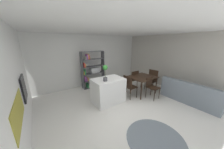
% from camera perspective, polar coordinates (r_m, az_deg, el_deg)
% --- Properties ---
extents(ground_plane, '(8.83, 8.83, 0.00)m').
position_cam_1_polar(ground_plane, '(3.96, 4.53, -17.20)').
color(ground_plane, silver).
extents(ceiling_slab, '(6.43, 5.55, 0.06)m').
position_cam_1_polar(ceiling_slab, '(3.33, 5.61, 23.81)').
color(ceiling_slab, white).
rests_on(ceiling_slab, ground_plane).
extents(back_partition, '(6.43, 0.06, 2.59)m').
position_cam_1_polar(back_partition, '(5.75, -13.01, 7.01)').
color(back_partition, silver).
rests_on(back_partition, ground_plane).
extents(right_partition_gray, '(0.06, 5.55, 2.59)m').
position_cam_1_polar(right_partition_gray, '(5.96, 29.29, 5.66)').
color(right_partition_gray, '#B2ADA3').
rests_on(right_partition_gray, ground_plane).
extents(cabinet_niche_splashback, '(0.01, 1.14, 0.48)m').
position_cam_1_polar(cabinet_niche_splashback, '(2.51, -41.03, -14.66)').
color(cabinet_niche_splashback, '#9E932D').
rests_on(cabinet_niche_splashback, ground_plane).
extents(built_in_oven, '(0.06, 0.62, 0.61)m').
position_cam_1_polar(built_in_oven, '(3.50, -39.47, -5.51)').
color(built_in_oven, black).
rests_on(built_in_oven, ground_plane).
extents(kitchen_island, '(1.14, 0.77, 0.93)m').
position_cam_1_polar(kitchen_island, '(4.11, -2.03, -8.43)').
color(kitchen_island, white).
rests_on(kitchen_island, ground_plane).
extents(potted_plant_on_island, '(0.17, 0.17, 0.56)m').
position_cam_1_polar(potted_plant_on_island, '(3.63, -3.63, 1.51)').
color(potted_plant_on_island, '#4C4C51').
rests_on(potted_plant_on_island, kitchen_island).
extents(open_bookshelf, '(1.16, 0.31, 1.81)m').
position_cam_1_polar(open_bookshelf, '(5.47, -10.62, 2.33)').
color(open_bookshelf, '#4C4C51').
rests_on(open_bookshelf, ground_plane).
extents(foreground_floor_rug, '(1.34, 1.34, 0.01)m').
position_cam_1_polar(foreground_floor_rug, '(3.14, 21.80, -29.01)').
color(foreground_floor_rug, slate).
rests_on(foreground_floor_rug, ground_plane).
extents(dining_table, '(1.11, 0.95, 0.77)m').
position_cam_1_polar(dining_table, '(4.91, 15.57, -1.91)').
color(dining_table, black).
rests_on(dining_table, ground_plane).
extents(dining_chair_far, '(0.45, 0.44, 0.93)m').
position_cam_1_polar(dining_chair_far, '(5.26, 11.26, -1.97)').
color(dining_chair_far, black).
rests_on(dining_chair_far, ground_plane).
extents(dining_chair_window_side, '(0.47, 0.51, 0.94)m').
position_cam_1_polar(dining_chair_window_side, '(5.56, 20.46, -1.78)').
color(dining_chair_window_side, black).
rests_on(dining_chair_window_side, ground_plane).
extents(dining_chair_near, '(0.42, 0.45, 0.86)m').
position_cam_1_polar(dining_chair_near, '(4.69, 20.12, -5.49)').
color(dining_chair_near, black).
rests_on(dining_chair_near, ground_plane).
extents(dining_chair_island_side, '(0.42, 0.46, 0.94)m').
position_cam_1_polar(dining_chair_island_side, '(4.41, 8.95, -5.48)').
color(dining_chair_island_side, black).
rests_on(dining_chair_island_side, ground_plane).
extents(sofa, '(0.92, 1.96, 0.82)m').
position_cam_1_polar(sofa, '(5.19, 36.08, -8.63)').
color(sofa, slate).
rests_on(sofa, ground_plane).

